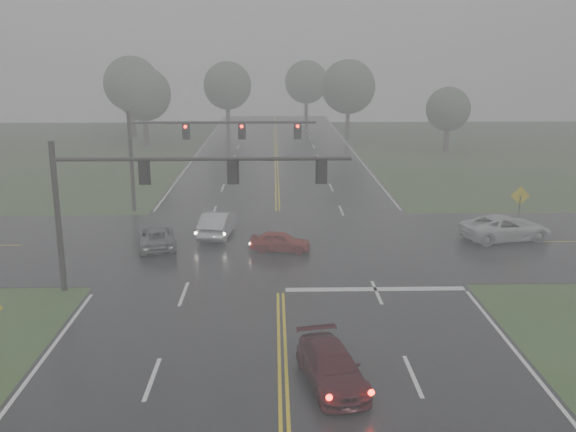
{
  "coord_description": "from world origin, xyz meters",
  "views": [
    {
      "loc": [
        -0.29,
        -14.04,
        10.89
      ],
      "look_at": [
        0.4,
        16.0,
        3.22
      ],
      "focal_mm": 40.0,
      "sensor_mm": 36.0,
      "label": 1
    }
  ],
  "objects_px": {
    "pickup_white": "(505,240)",
    "car_grey": "(157,248)",
    "sedan_red": "(280,252)",
    "sedan_silver": "(218,236)",
    "signal_gantry_near": "(149,186)",
    "signal_gantry_far": "(189,141)",
    "sedan_maroon": "(331,384)"
  },
  "relations": [
    {
      "from": "sedan_red",
      "to": "signal_gantry_far",
      "type": "xyz_separation_m",
      "value": [
        -6.22,
        9.91,
        4.98
      ]
    },
    {
      "from": "sedan_red",
      "to": "signal_gantry_near",
      "type": "distance_m",
      "value": 9.77
    },
    {
      "from": "pickup_white",
      "to": "signal_gantry_near",
      "type": "xyz_separation_m",
      "value": [
        -19.52,
        -7.83,
        4.99
      ]
    },
    {
      "from": "pickup_white",
      "to": "car_grey",
      "type": "bearing_deg",
      "value": 81.22
    },
    {
      "from": "signal_gantry_near",
      "to": "sedan_red",
      "type": "bearing_deg",
      "value": 44.09
    },
    {
      "from": "sedan_maroon",
      "to": "pickup_white",
      "type": "distance_m",
      "value": 20.72
    },
    {
      "from": "signal_gantry_near",
      "to": "signal_gantry_far",
      "type": "bearing_deg",
      "value": 90.67
    },
    {
      "from": "sedan_maroon",
      "to": "pickup_white",
      "type": "bearing_deg",
      "value": 43.63
    },
    {
      "from": "car_grey",
      "to": "pickup_white",
      "type": "xyz_separation_m",
      "value": [
        20.58,
        1.07,
        0.0
      ]
    },
    {
      "from": "sedan_red",
      "to": "sedan_silver",
      "type": "distance_m",
      "value": 5.02
    },
    {
      "from": "sedan_maroon",
      "to": "sedan_red",
      "type": "relative_size",
      "value": 1.26
    },
    {
      "from": "car_grey",
      "to": "signal_gantry_far",
      "type": "bearing_deg",
      "value": -108.1
    },
    {
      "from": "pickup_white",
      "to": "signal_gantry_far",
      "type": "bearing_deg",
      "value": 56.32
    },
    {
      "from": "sedan_red",
      "to": "signal_gantry_far",
      "type": "bearing_deg",
      "value": 41.57
    },
    {
      "from": "car_grey",
      "to": "signal_gantry_far",
      "type": "distance_m",
      "value": 10.32
    },
    {
      "from": "sedan_red",
      "to": "sedan_silver",
      "type": "height_order",
      "value": "sedan_silver"
    },
    {
      "from": "pickup_white",
      "to": "signal_gantry_near",
      "type": "height_order",
      "value": "signal_gantry_near"
    },
    {
      "from": "sedan_silver",
      "to": "signal_gantry_near",
      "type": "distance_m",
      "value": 10.65
    },
    {
      "from": "sedan_maroon",
      "to": "sedan_silver",
      "type": "distance_m",
      "value": 19.02
    },
    {
      "from": "sedan_maroon",
      "to": "signal_gantry_far",
      "type": "distance_m",
      "value": 26.53
    },
    {
      "from": "sedan_maroon",
      "to": "car_grey",
      "type": "distance_m",
      "value": 18.08
    },
    {
      "from": "signal_gantry_far",
      "to": "sedan_maroon",
      "type": "bearing_deg",
      "value": -72.62
    },
    {
      "from": "pickup_white",
      "to": "signal_gantry_far",
      "type": "distance_m",
      "value": 21.81
    },
    {
      "from": "signal_gantry_near",
      "to": "pickup_white",
      "type": "bearing_deg",
      "value": 21.87
    },
    {
      "from": "sedan_silver",
      "to": "sedan_maroon",
      "type": "bearing_deg",
      "value": 113.05
    },
    {
      "from": "signal_gantry_far",
      "to": "sedan_silver",
      "type": "bearing_deg",
      "value": -69.86
    },
    {
      "from": "sedan_red",
      "to": "pickup_white",
      "type": "bearing_deg",
      "value": -72.14
    },
    {
      "from": "sedan_maroon",
      "to": "signal_gantry_far",
      "type": "xyz_separation_m",
      "value": [
        -7.78,
        24.87,
        4.98
      ]
    },
    {
      "from": "pickup_white",
      "to": "signal_gantry_near",
      "type": "bearing_deg",
      "value": 100.1
    },
    {
      "from": "pickup_white",
      "to": "signal_gantry_far",
      "type": "relative_size",
      "value": 0.41
    },
    {
      "from": "sedan_maroon",
      "to": "sedan_silver",
      "type": "xyz_separation_m",
      "value": [
        -5.35,
        18.25,
        0.0
      ]
    },
    {
      "from": "sedan_red",
      "to": "car_grey",
      "type": "bearing_deg",
      "value": 92.13
    }
  ]
}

